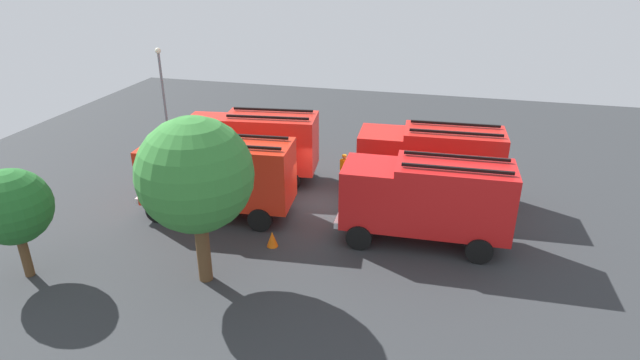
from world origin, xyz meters
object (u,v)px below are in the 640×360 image
(fire_truck_0, at_px, (430,159))
(fire_truck_1, at_px, (252,142))
(lamppost, at_px, (163,89))
(firefighter_0, at_px, (344,167))
(traffic_cone_1, at_px, (241,193))
(traffic_cone_0, at_px, (272,239))
(firefighter_2, at_px, (265,148))
(firefighter_1, at_px, (193,138))
(tree_0, at_px, (195,175))
(fire_truck_2, at_px, (427,197))
(tree_1, at_px, (12,207))
(fire_truck_3, at_px, (219,173))
(firefighter_3, at_px, (368,158))

(fire_truck_0, bearing_deg, fire_truck_1, -2.91)
(lamppost, bearing_deg, firefighter_0, 165.58)
(fire_truck_0, distance_m, traffic_cone_1, 9.68)
(fire_truck_0, relative_size, traffic_cone_0, 10.47)
(fire_truck_0, height_order, firefighter_2, fire_truck_0)
(fire_truck_0, distance_m, firefighter_1, 14.92)
(firefighter_0, height_order, tree_0, tree_0)
(fire_truck_1, xyz_separation_m, fire_truck_2, (-9.55, 4.52, 0.00))
(traffic_cone_1, bearing_deg, fire_truck_2, 168.03)
(fire_truck_2, xyz_separation_m, firefighter_1, (14.67, -7.41, -1.20))
(fire_truck_0, bearing_deg, traffic_cone_0, 43.86)
(tree_0, height_order, traffic_cone_0, tree_0)
(fire_truck_1, distance_m, traffic_cone_0, 7.52)
(tree_1, xyz_separation_m, traffic_cone_0, (-8.51, -4.39, -2.64))
(fire_truck_0, distance_m, traffic_cone_0, 9.09)
(tree_1, relative_size, traffic_cone_1, 6.40)
(tree_1, bearing_deg, fire_truck_2, -156.61)
(fire_truck_3, relative_size, firefighter_3, 4.45)
(firefighter_0, bearing_deg, fire_truck_1, 39.98)
(fire_truck_3, bearing_deg, lamppost, -52.75)
(firefighter_2, distance_m, firefighter_3, 6.23)
(fire_truck_1, distance_m, firefighter_3, 6.53)
(traffic_cone_1, bearing_deg, traffic_cone_0, 127.41)
(firefighter_3, height_order, tree_1, tree_1)
(firefighter_0, relative_size, tree_0, 0.25)
(tree_0, relative_size, traffic_cone_0, 9.32)
(tree_1, height_order, traffic_cone_0, tree_1)
(firefighter_2, distance_m, tree_0, 12.62)
(fire_truck_2, distance_m, firefighter_0, 7.15)
(firefighter_3, bearing_deg, lamppost, -72.88)
(fire_truck_3, distance_m, traffic_cone_0, 4.36)
(firefighter_2, distance_m, tree_1, 14.49)
(firefighter_1, relative_size, firefighter_2, 1.07)
(fire_truck_0, bearing_deg, lamppost, -15.92)
(traffic_cone_0, bearing_deg, firefighter_1, -48.14)
(fire_truck_1, relative_size, fire_truck_2, 1.02)
(firefighter_1, xyz_separation_m, tree_1, (0.08, 13.80, 2.03))
(fire_truck_0, height_order, fire_truck_1, same)
(fire_truck_0, height_order, lamppost, lamppost)
(firefighter_2, relative_size, traffic_cone_0, 2.29)
(fire_truck_2, distance_m, tree_1, 16.10)
(tree_0, bearing_deg, lamppost, -56.05)
(fire_truck_3, bearing_deg, fire_truck_1, -94.72)
(fire_truck_1, distance_m, tree_0, 9.83)
(tree_0, relative_size, lamppost, 1.04)
(tree_0, distance_m, traffic_cone_0, 5.26)
(fire_truck_3, height_order, firefighter_1, fire_truck_3)
(firefighter_1, height_order, tree_0, tree_0)
(firefighter_3, relative_size, traffic_cone_0, 2.38)
(fire_truck_2, relative_size, firefighter_3, 4.38)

